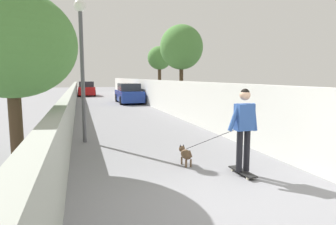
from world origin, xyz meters
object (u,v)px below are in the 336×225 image
object	(u,v)px
tree_left_far	(11,45)
car_near	(129,94)
tree_right_mid	(159,59)
skateboard	(242,172)
lamp_post	(81,47)
dog	(186,154)
tree_right_near	(181,48)
person_skateboarder	(244,123)
car_far	(86,89)

from	to	relation	value
tree_left_far	car_near	xyz separation A→B (m)	(15.56, -5.05, -2.03)
tree_right_mid	skateboard	distance (m)	18.33
tree_left_far	lamp_post	xyz separation A→B (m)	(2.44, -1.46, 0.24)
tree_left_far	dog	xyz separation A→B (m)	(-0.76, -3.68, -2.47)
tree_right_mid	car_near	bearing A→B (deg)	99.48
tree_right_near	skateboard	bearing A→B (deg)	166.41
tree_right_mid	person_skateboarder	bearing A→B (deg)	170.10
tree_left_far	dog	distance (m)	4.50
person_skateboarder	car_far	xyz separation A→B (m)	(27.10, 2.54, -0.40)
lamp_post	car_near	distance (m)	13.79
tree_right_near	tree_left_far	xyz separation A→B (m)	(-10.00, 7.43, -1.10)
tree_left_far	car_far	bearing A→B (deg)	-4.64
tree_left_far	car_far	world-z (taller)	tree_left_far
skateboard	person_skateboarder	bearing A→B (deg)	161.57
tree_right_near	car_far	world-z (taller)	tree_right_near
tree_right_mid	car_far	distance (m)	11.28
tree_right_mid	tree_left_far	bearing A→B (deg)	154.33
lamp_post	dog	xyz separation A→B (m)	(-3.19, -2.22, -2.71)
skateboard	car_near	world-z (taller)	car_near
skateboard	car_far	size ratio (longest dim) A/B	0.21
tree_left_far	lamp_post	world-z (taller)	lamp_post
dog	lamp_post	bearing A→B (deg)	34.83
lamp_post	person_skateboarder	bearing A→B (deg)	-143.09
lamp_post	car_far	world-z (taller)	lamp_post
car_far	tree_left_far	bearing A→B (deg)	175.36
tree_left_far	person_skateboarder	distance (m)	5.18
skateboard	car_far	bearing A→B (deg)	5.34
car_near	tree_right_mid	bearing A→B (deg)	-80.52
skateboard	person_skateboarder	size ratio (longest dim) A/B	0.46
tree_right_mid	car_near	distance (m)	3.87
lamp_post	tree_right_near	bearing A→B (deg)	-38.30
person_skateboarder	skateboard	bearing A→B (deg)	-18.43
skateboard	lamp_post	bearing A→B (deg)	36.91
tree_right_mid	tree_left_far	xyz separation A→B (m)	(-16.00, 7.69, -0.77)
dog	car_far	world-z (taller)	car_far
tree_right_mid	person_skateboarder	size ratio (longest dim) A/B	2.60
tree_left_far	person_skateboarder	bearing A→B (deg)	-110.72
person_skateboarder	dog	xyz separation A→B (m)	(0.98, 0.91, -0.84)
tree_right_near	dog	distance (m)	11.94
skateboard	tree_left_far	bearing A→B (deg)	69.28
car_near	car_far	distance (m)	10.25
lamp_post	person_skateboarder	size ratio (longest dim) A/B	2.50
car_far	person_skateboarder	bearing A→B (deg)	-174.66
tree_right_mid	dog	bearing A→B (deg)	166.55
tree_right_near	tree_right_mid	world-z (taller)	tree_right_near
tree_right_near	car_far	size ratio (longest dim) A/B	1.35
person_skateboarder	car_far	size ratio (longest dim) A/B	0.45
skateboard	car_far	world-z (taller)	car_far
lamp_post	car_near	xyz separation A→B (m)	(13.12, -3.60, -2.27)
dog	car_near	xyz separation A→B (m)	(16.32, -1.37, 0.44)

